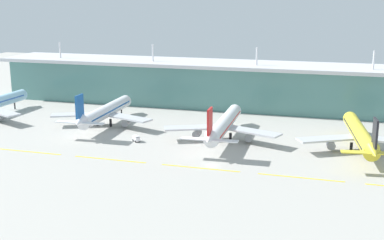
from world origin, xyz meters
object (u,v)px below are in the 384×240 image
at_px(airliner_far_middle, 360,135).
at_px(baggage_cart, 136,139).
at_px(airliner_near_middle, 105,112).
at_px(airliner_center, 224,125).

xyz_separation_m(airliner_far_middle, baggage_cart, (-86.82, -11.87, -5.18)).
bearing_deg(airliner_near_middle, airliner_far_middle, -4.53).
xyz_separation_m(airliner_near_middle, airliner_center, (57.22, -8.24, 0.00)).
relative_size(airliner_far_middle, baggage_cart, 16.08).
distance_m(airliner_near_middle, airliner_far_middle, 110.90).
bearing_deg(airliner_near_middle, airliner_center, -8.19).
xyz_separation_m(airliner_near_middle, baggage_cart, (23.72, -20.63, -5.18)).
distance_m(airliner_far_middle, baggage_cart, 87.78).
height_order(airliner_near_middle, baggage_cart, airliner_near_middle).
relative_size(airliner_center, baggage_cart, 16.14).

